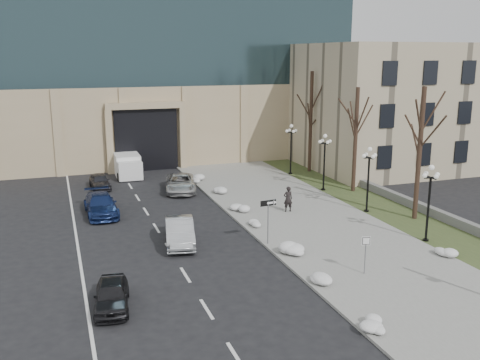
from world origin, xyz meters
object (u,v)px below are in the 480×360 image
object	(u,v)px
one_way_sign	(271,208)
lamppost_c	(325,155)
car_e	(100,181)
lamppost_d	(291,142)
car_c	(101,205)
lamppost_a	(430,193)
car_d	(180,183)
keep_sign	(366,247)
lamppost_b	(369,171)
car_a	(112,295)
car_b	(180,232)
pedestrian	(288,199)
box_truck	(127,164)

from	to	relation	value
one_way_sign	lamppost_c	distance (m)	13.82
car_e	one_way_sign	bearing A→B (deg)	-67.94
car_e	lamppost_d	bearing A→B (deg)	-5.01
car_c	lamppost_d	bearing A→B (deg)	20.66
car_e	lamppost_a	distance (m)	26.57
car_d	keep_sign	xyz separation A→B (m)	(4.94, -19.91, 0.84)
lamppost_d	keep_sign	bearing A→B (deg)	-105.33
car_d	one_way_sign	distance (m)	14.48
keep_sign	lamppost_b	size ratio (longest dim) A/B	0.44
car_a	lamppost_c	distance (m)	24.44
lamppost_b	car_e	bearing A→B (deg)	141.98
lamppost_d	lamppost_c	bearing A→B (deg)	-90.00
car_b	car_c	size ratio (longest dim) A/B	0.92
car_a	lamppost_a	distance (m)	19.06
lamppost_c	pedestrian	bearing A→B (deg)	-138.50
box_truck	car_e	bearing A→B (deg)	-120.91
lamppost_b	lamppost_c	xyz separation A→B (m)	(0.00, 6.50, 0.00)
car_a	pedestrian	world-z (taller)	pedestrian
car_d	pedestrian	distance (m)	10.31
car_c	lamppost_b	size ratio (longest dim) A/B	1.07
lamppost_d	car_e	bearing A→B (deg)	178.26
keep_sign	car_d	bearing A→B (deg)	118.10
car_d	one_way_sign	xyz separation A→B (m)	(2.11, -14.24, 1.60)
car_a	lamppost_c	xyz separation A→B (m)	(18.73, 15.50, 2.44)
car_a	car_d	size ratio (longest dim) A/B	0.72
lamppost_b	keep_sign	bearing A→B (deg)	-122.81
lamppost_b	car_b	bearing A→B (deg)	-172.31
car_d	lamppost_a	size ratio (longest dim) A/B	1.07
car_c	car_e	distance (m)	7.83
box_truck	keep_sign	bearing A→B (deg)	-72.53
car_a	car_c	bearing A→B (deg)	94.65
car_d	car_e	distance (m)	6.95
car_c	car_d	bearing A→B (deg)	32.64
car_c	car_e	size ratio (longest dim) A/B	1.37
pedestrian	lamppost_c	bearing A→B (deg)	-136.03
car_b	lamppost_c	bearing A→B (deg)	41.12
car_b	car_d	xyz separation A→B (m)	(2.87, 12.19, -0.06)
keep_sign	car_e	bearing A→B (deg)	129.79
car_a	car_d	world-z (taller)	car_d
pedestrian	car_a	bearing A→B (deg)	41.29
lamppost_a	lamppost_c	distance (m)	13.00
car_d	car_e	bearing A→B (deg)	163.48
box_truck	lamppost_a	distance (m)	28.63
car_b	car_e	size ratio (longest dim) A/B	1.25
car_b	pedestrian	size ratio (longest dim) A/B	2.54
car_b	lamppost_c	world-z (taller)	lamppost_c
lamppost_d	lamppost_b	bearing A→B (deg)	-90.00
car_c	lamppost_d	xyz separation A→B (m)	(17.90, 7.28, 2.34)
box_truck	lamppost_a	size ratio (longest dim) A/B	1.33
car_c	lamppost_c	distance (m)	18.06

